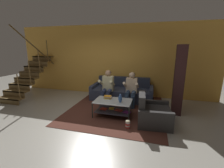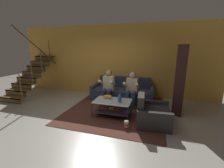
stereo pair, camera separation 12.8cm
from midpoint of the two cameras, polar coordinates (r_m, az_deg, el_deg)
ground at (r=4.53m, az=-8.27°, el=-12.43°), size 16.80×16.80×0.00m
back_partition at (r=6.40m, az=0.60°, el=8.93°), size 8.40×0.12×2.90m
staircase_run at (r=7.21m, az=-27.27°, el=4.50°), size 1.00×2.55×2.72m
couch at (r=5.87m, az=4.73°, el=-3.20°), size 2.34×0.95×0.84m
person_seated_left at (r=5.35m, az=-0.92°, el=-0.66°), size 0.50×0.58×1.20m
person_seated_right at (r=5.17m, az=8.16°, el=-1.51°), size 0.50×0.58×1.17m
coffee_table at (r=4.48m, az=1.11°, el=-8.30°), size 1.08×0.67×0.47m
area_rug at (r=5.16m, az=2.77°, el=-8.88°), size 3.00×3.45×0.01m
vase at (r=4.26m, az=3.81°, el=-5.57°), size 0.12×0.12×0.24m
book_stack at (r=4.59m, az=-0.89°, el=-5.02°), size 0.26×0.19×0.09m
bookshelf at (r=5.23m, az=25.11°, el=-0.88°), size 0.40×1.08×2.07m
armchair at (r=4.20m, az=15.83°, el=-11.07°), size 0.91×0.98×0.81m
popcorn_tub at (r=3.93m, az=6.51°, el=-15.01°), size 0.12×0.12×0.21m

